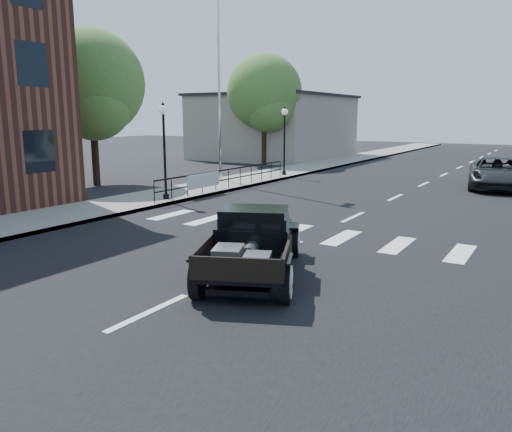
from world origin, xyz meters
The scene contains 14 objects.
ground centered at (0.00, 0.00, 0.00)m, with size 120.00×120.00×0.00m, color black.
road centered at (0.00, 15.00, 0.01)m, with size 14.00×80.00×0.02m, color black.
road_markings centered at (0.00, 10.00, 0.00)m, with size 12.00×60.00×0.06m, color silver, non-canonical shape.
sidewalk_left centered at (-8.50, 15.00, 0.07)m, with size 3.00×80.00×0.15m, color gray.
low_building_left centered at (-15.00, 28.00, 2.50)m, with size 10.00×12.00×5.00m, color #A59D8A.
railing centered at (-7.30, 10.00, 0.65)m, with size 0.08×10.00×1.00m, color black, non-canonical shape.
banner centered at (-7.22, 8.00, 0.45)m, with size 0.04×2.20×0.60m, color silver, non-canonical shape.
lamp_post_b centered at (-7.60, 6.00, 2.07)m, with size 0.36×0.36×3.83m, color black, non-canonical shape.
lamp_post_c centered at (-7.60, 16.00, 2.07)m, with size 0.36×0.36×3.83m, color black, non-canonical shape.
flagpole centered at (-9.20, 12.00, 6.15)m, with size 0.12×0.12×12.00m, color silver.
big_tree_near centered at (-14.00, 8.00, 3.81)m, with size 5.19×5.19×7.63m, color #466C2E, non-canonical shape.
big_tree_far centered at (-12.50, 22.00, 3.89)m, with size 5.30×5.30×7.78m, color #466C2E, non-canonical shape.
hotrod_pickup centered at (0.45, -0.23, 0.76)m, with size 2.04×4.37×1.51m, color black, non-canonical shape.
second_car centered at (3.32, 17.28, 0.74)m, with size 2.47×5.35×1.49m, color black.
Camera 1 is at (5.98, -9.07, 3.43)m, focal length 35.00 mm.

